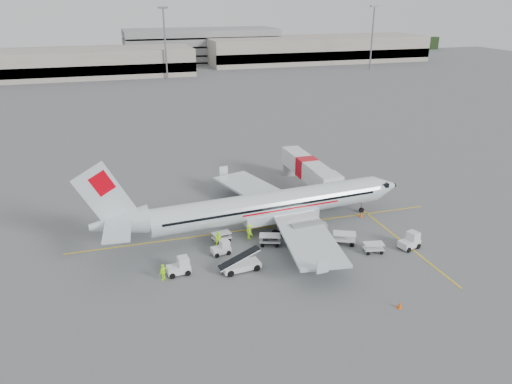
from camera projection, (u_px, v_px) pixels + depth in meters
ground at (261, 228)px, 58.78m from camera, size 360.00×360.00×0.00m
stripe_lead at (261, 228)px, 58.78m from camera, size 44.00×0.20×0.01m
stripe_cross at (402, 242)px, 55.50m from camera, size 0.20×20.00×0.01m
terminal_west at (22, 65)px, 161.75m from camera, size 110.00×22.00×9.00m
terminal_east at (316, 49)px, 205.01m from camera, size 90.00×26.00×10.00m
parking_garage at (201, 44)px, 205.29m from camera, size 62.00×24.00×14.00m
treeline at (137, 52)px, 213.25m from camera, size 300.00×3.00×6.00m
mast_center at (165, 44)px, 161.01m from camera, size 3.20×1.20×22.00m
mast_east at (372, 38)px, 181.54m from camera, size 3.20×1.20×22.00m
aircraft at (271, 188)px, 56.82m from camera, size 39.38×32.03×10.24m
jet_bridge at (307, 174)px, 69.67m from camera, size 3.52×17.43×4.56m
belt_loader at (241, 258)px, 49.24m from camera, size 5.31×2.46×2.78m
tug_fore at (409, 241)px, 53.76m from camera, size 2.59×1.92×1.78m
tug_mid at (221, 248)px, 52.58m from camera, size 2.11×1.42×1.52m
tug_aft at (178, 266)px, 48.74m from camera, size 2.35×1.46×1.74m
cart_loaded_a at (270, 240)px, 54.57m from camera, size 2.62×2.04×1.20m
cart_loaded_b at (221, 237)px, 55.37m from camera, size 2.24×1.57×1.07m
cart_empty_a at (373, 248)px, 52.96m from camera, size 2.29×1.61×1.09m
cart_empty_b at (344, 238)px, 54.81m from camera, size 2.86×2.38×1.29m
cone_nose at (361, 214)px, 61.66m from camera, size 0.37×0.37×0.61m
cone_port at (208, 203)px, 65.00m from camera, size 0.43×0.43×0.70m
cone_stbd at (400, 305)px, 43.60m from camera, size 0.41×0.41×0.66m
crew_a at (250, 229)px, 56.65m from camera, size 0.71×0.73×1.70m
crew_b at (219, 239)px, 53.99m from camera, size 1.06×0.93×1.83m
crew_c at (249, 231)px, 55.84m from camera, size 0.95×1.31×1.83m
crew_d at (163, 272)px, 47.73m from camera, size 1.03×0.99×1.72m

